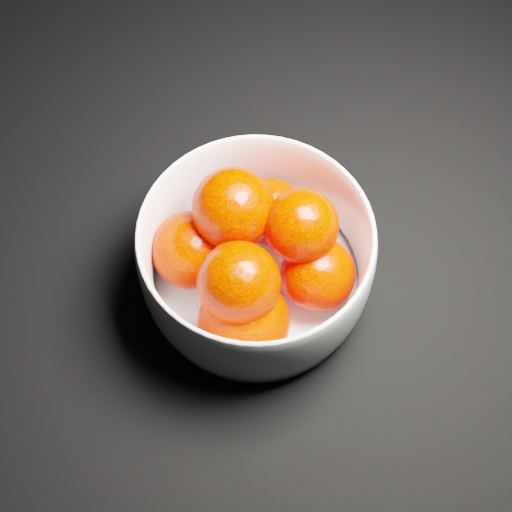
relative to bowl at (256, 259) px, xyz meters
name	(u,v)px	position (x,y,z in m)	size (l,w,h in m)	color
bowl	(256,259)	(0.00, 0.00, 0.00)	(0.20, 0.20, 0.10)	white
orange_pile	(252,259)	(-0.01, 0.00, 0.01)	(0.16, 0.16, 0.11)	#F51C00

